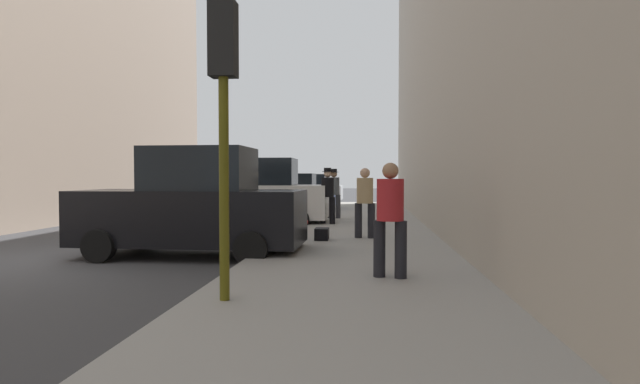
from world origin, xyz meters
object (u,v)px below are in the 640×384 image
Objects in this scene: parked_black_suv at (193,207)px; pedestrian_in_red_jacket at (390,214)px; parked_white_van at (260,195)px; duffel_bag at (322,234)px; parked_blue_sedan at (291,194)px; pedestrian_with_beanie at (334,191)px; pedestrian_with_fedora at (328,193)px; parked_silver_sedan at (308,190)px; traffic_light at (224,85)px; pedestrian_in_tan_coat at (365,199)px; fire_hydrant at (300,220)px.

pedestrian_in_red_jacket is (3.92, -2.53, 0.07)m from parked_black_suv.
duffel_bag is (2.51, -4.61, -0.74)m from parked_white_van.
parked_blue_sedan is 2.39× the size of pedestrian_with_beanie.
pedestrian_with_fedora is 8.43m from pedestrian_in_red_jacket.
pedestrian_with_beanie is at bearing 91.24° from duffel_bag.
traffic_light reaches higher than parked_silver_sedan.
traffic_light reaches higher than pedestrian_in_tan_coat.
traffic_light is (1.85, -4.08, 1.73)m from parked_black_suv.
parked_silver_sedan is at bearing 90.00° from parked_black_suv.
parked_silver_sedan is at bearing 94.44° from traffic_light.
duffel_bag is (-1.41, 4.27, -0.81)m from pedestrian_in_red_jacket.
pedestrian_with_fedora is 1.00× the size of pedestrian_with_beanie.
pedestrian_in_tan_coat reaches higher than fire_hydrant.
fire_hydrant is at bearing -100.97° from pedestrian_with_fedora.
pedestrian_with_fedora is 2.18m from pedestrian_with_beanie.
pedestrian_in_red_jacket reaches higher than parked_silver_sedan.
parked_white_van is 2.60× the size of pedestrian_with_beanie.
parked_white_van reaches higher than duffel_bag.
parked_silver_sedan is 2.39× the size of pedestrian_with_beanie.
pedestrian_with_fedora is (0.47, 9.82, -1.62)m from traffic_light.
parked_silver_sedan is (0.00, 13.45, -0.18)m from parked_white_van.
traffic_light is 2.03× the size of pedestrian_with_beanie.
parked_blue_sedan is at bearing 96.13° from traffic_light.
parked_white_van reaches higher than fire_hydrant.
pedestrian_with_fedora is (2.32, -7.44, 0.29)m from parked_blue_sedan.
parked_black_suv reaches higher than fire_hydrant.
pedestrian_in_red_jacket is at bearing -80.04° from parked_silver_sedan.
fire_hydrant is 0.41× the size of pedestrian_in_red_jacket.
parked_silver_sedan is 6.04× the size of fire_hydrant.
pedestrian_in_tan_coat is (3.52, -10.96, 0.26)m from parked_blue_sedan.
pedestrian_with_beanie is at bearing 98.42° from pedestrian_in_red_jacket.
parked_blue_sedan is at bearing 114.27° from pedestrian_with_beanie.
pedestrian_in_red_jacket is 4.78m from pedestrian_in_tan_coat.
pedestrian_in_tan_coat is at bearing -26.11° from fire_hydrant.
pedestrian_with_beanie is at bearing 87.52° from traffic_light.
parked_black_suv is 1.00× the size of parked_white_van.
parked_silver_sedan is 2.49× the size of pedestrian_in_red_jacket.
traffic_light is 9.96m from pedestrian_with_fedora.
parked_white_van is 5.30m from duffel_bag.
pedestrian_in_red_jacket is at bearing -85.20° from pedestrian_in_tan_coat.
parked_silver_sedan is at bearing 97.91° from duffel_bag.
parked_black_suv is at bearing -120.45° from fire_hydrant.
fire_hydrant is at bearing 59.55° from parked_black_suv.
parked_silver_sedan is at bearing 90.00° from parked_blue_sedan.
parked_black_suv is 6.19m from pedestrian_with_fedora.
parked_blue_sedan is at bearing 90.00° from parked_black_suv.
parked_black_suv is 6.35m from parked_white_van.
parked_white_van is (0.00, 6.35, 0.00)m from parked_black_suv.
pedestrian_with_beanie reaches higher than parked_silver_sedan.
duffel_bag is (0.65, 5.82, -2.47)m from traffic_light.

